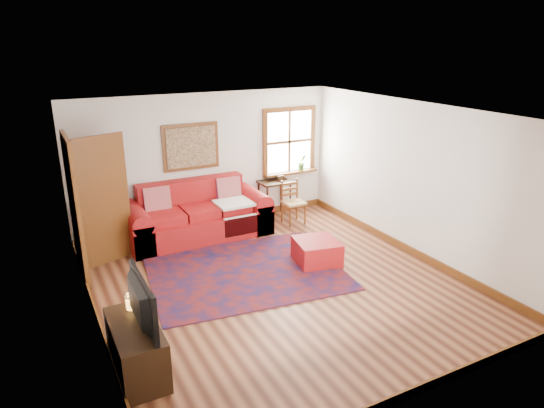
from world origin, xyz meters
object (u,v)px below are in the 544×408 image
red_leather_sofa (198,219)px  red_ottoman (317,251)px  side_table (275,187)px  ladder_back_chair (292,200)px  media_cabinet (136,349)px

red_leather_sofa → red_ottoman: (1.30, -1.94, -0.14)m
red_ottoman → side_table: 2.29m
red_ottoman → ladder_back_chair: (0.55, 1.73, 0.26)m
side_table → ladder_back_chair: bearing=-73.7°
side_table → ladder_back_chair: (0.14, -0.47, -0.16)m
side_table → media_cabinet: size_ratio=0.71×
red_ottoman → media_cabinet: (-3.16, -1.38, 0.10)m
side_table → red_leather_sofa: bearing=-171.1°
red_ottoman → side_table: side_table is taller
media_cabinet → ladder_back_chair: bearing=40.1°
ladder_back_chair → red_leather_sofa: bearing=173.6°
red_leather_sofa → side_table: size_ratio=3.44×
ladder_back_chair → side_table: bearing=106.3°
side_table → media_cabinet: 5.07m
red_leather_sofa → side_table: (1.71, 0.27, 0.28)m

